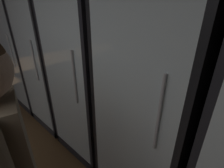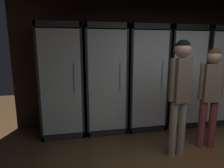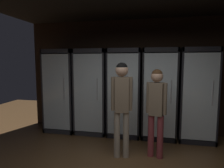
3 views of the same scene
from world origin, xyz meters
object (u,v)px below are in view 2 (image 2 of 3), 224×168
object	(u,v)px
shopper_near	(180,86)
cooler_far_left	(62,82)
cooler_center	(143,79)
cooler_right	(179,77)
cooler_left	(105,80)
shopper_far	(211,89)
cooler_far_right	(212,77)

from	to	relation	value
shopper_near	cooler_far_left	bearing A→B (deg)	145.45
cooler_center	cooler_right	bearing A→B (deg)	-0.05
cooler_left	shopper_far	distance (m)	1.87
cooler_center	cooler_far_right	bearing A→B (deg)	0.02
cooler_far_left	cooler_center	distance (m)	1.62
cooler_left	cooler_center	xyz separation A→B (m)	(0.81, 0.00, -0.00)
cooler_center	shopper_near	xyz separation A→B (m)	(0.11, -1.19, 0.09)
cooler_far_left	cooler_left	distance (m)	0.81
cooler_far_right	cooler_left	bearing A→B (deg)	-179.96
cooler_far_left	cooler_right	size ratio (longest dim) A/B	1.00
cooler_far_left	shopper_near	size ratio (longest dim) A/B	1.18
cooler_right	shopper_near	bearing A→B (deg)	-120.30
cooler_far_left	shopper_far	distance (m)	2.57
cooler_center	shopper_near	world-z (taller)	cooler_center
cooler_left	shopper_far	bearing A→B (deg)	-34.69
shopper_far	cooler_left	bearing A→B (deg)	145.31
cooler_far_left	cooler_left	world-z (taller)	same
cooler_center	shopper_far	world-z (taller)	cooler_center
cooler_far_left	shopper_far	size ratio (longest dim) A/B	1.27
cooler_right	cooler_far_left	bearing A→B (deg)	179.96
cooler_right	shopper_near	distance (m)	1.38
cooler_center	shopper_near	distance (m)	1.20
cooler_far_right	shopper_near	distance (m)	1.92
cooler_far_left	shopper_near	xyz separation A→B (m)	(1.73, -1.19, 0.09)
shopper_near	shopper_far	xyz separation A→B (m)	(0.61, 0.13, -0.10)
cooler_left	cooler_right	size ratio (longest dim) A/B	1.00
cooler_far_left	shopper_near	distance (m)	2.10
cooler_right	cooler_left	bearing A→B (deg)	-179.98
cooler_left	cooler_far_right	world-z (taller)	same
cooler_center	shopper_far	bearing A→B (deg)	-55.67
cooler_right	shopper_near	world-z (taller)	cooler_right
shopper_near	cooler_right	bearing A→B (deg)	59.70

